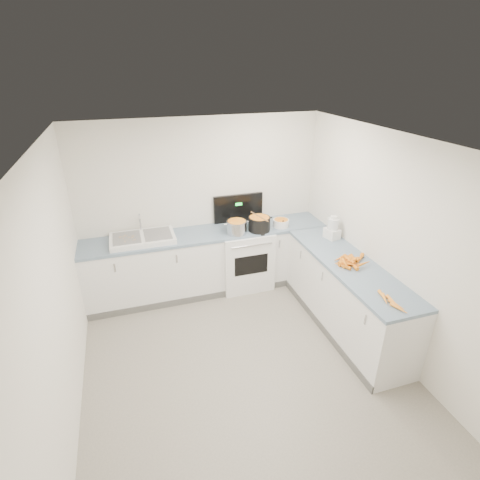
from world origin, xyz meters
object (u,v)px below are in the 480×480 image
object	(u,v)px
food_processor	(333,229)
spice_jar	(286,224)
extract_bottle	(283,225)
mixing_bowl	(281,223)
sink	(143,238)
black_pot	(259,224)
steel_pot	(237,228)
stove	(244,256)

from	to	relation	value
food_processor	spice_jar	bearing A→B (deg)	128.36
extract_bottle	mixing_bowl	bearing A→B (deg)	85.05
mixing_bowl	sink	bearing A→B (deg)	176.52
sink	extract_bottle	size ratio (longest dim) A/B	8.22
black_pot	extract_bottle	distance (m)	0.36
steel_pot	extract_bottle	size ratio (longest dim) A/B	2.72
mixing_bowl	extract_bottle	xyz separation A→B (m)	(-0.01, -0.09, -0.00)
stove	steel_pot	xyz separation A→B (m)	(-0.16, -0.14, 0.55)
spice_jar	black_pot	bearing A→B (deg)	-177.94
steel_pot	food_processor	distance (m)	1.32
stove	extract_bottle	bearing A→B (deg)	-20.12
spice_jar	food_processor	xyz separation A→B (m)	(0.45, -0.56, 0.10)
sink	food_processor	distance (m)	2.60
steel_pot	mixing_bowl	bearing A→B (deg)	3.00
stove	sink	world-z (taller)	stove
steel_pot	extract_bottle	world-z (taller)	steel_pot
black_pot	food_processor	distance (m)	1.03
sink	extract_bottle	world-z (taller)	sink
stove	sink	distance (m)	1.54
sink	stove	bearing A→B (deg)	-0.62
black_pot	spice_jar	world-z (taller)	black_pot
stove	food_processor	xyz separation A→B (m)	(1.05, -0.69, 0.60)
spice_jar	extract_bottle	bearing A→B (deg)	-136.58
stove	food_processor	bearing A→B (deg)	-33.36
stove	spice_jar	xyz separation A→B (m)	(0.60, -0.13, 0.51)
black_pot	food_processor	bearing A→B (deg)	-32.32
black_pot	food_processor	world-z (taller)	food_processor
mixing_bowl	stove	bearing A→B (deg)	168.95
steel_pot	sink	bearing A→B (deg)	173.06
sink	spice_jar	distance (m)	2.06
stove	mixing_bowl	distance (m)	0.76
stove	black_pot	bearing A→B (deg)	-38.03
steel_pot	spice_jar	xyz separation A→B (m)	(0.76, 0.02, -0.04)
stove	steel_pot	size ratio (longest dim) A/B	4.79
stove	extract_bottle	xyz separation A→B (m)	(0.53, -0.19, 0.52)
sink	food_processor	xyz separation A→B (m)	(2.50, -0.71, 0.10)
black_pot	spice_jar	size ratio (longest dim) A/B	3.61
mixing_bowl	black_pot	bearing A→B (deg)	-174.16
spice_jar	mixing_bowl	bearing A→B (deg)	161.45
extract_bottle	food_processor	size ratio (longest dim) A/B	0.32
spice_jar	food_processor	size ratio (longest dim) A/B	0.27
steel_pot	black_pot	bearing A→B (deg)	-0.01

